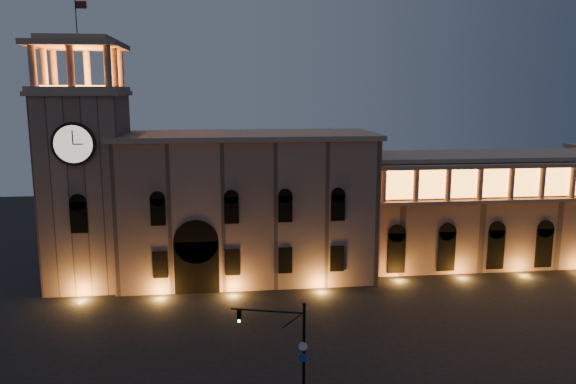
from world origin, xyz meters
name	(u,v)px	position (x,y,z in m)	size (l,w,h in m)	color
ground	(283,354)	(0.00, 0.00, 0.00)	(160.00, 160.00, 0.00)	black
government_building	(247,205)	(-2.08, 21.93, 8.77)	(30.80, 12.80, 17.60)	#89685A
clock_tower	(87,179)	(-20.50, 20.98, 12.50)	(9.80, 9.80, 32.40)	#89685A
colonnade_wing	(503,207)	(32.00, 23.92, 7.33)	(40.60, 11.50, 14.50)	#846254
traffic_light	(291,350)	(-0.26, -7.56, 4.07)	(5.48, 1.81, 7.76)	black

